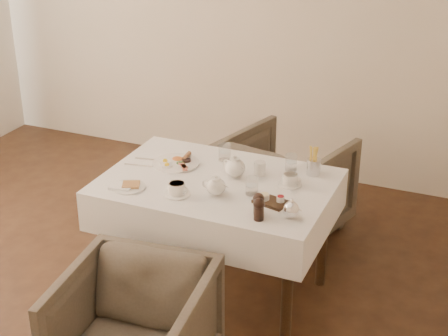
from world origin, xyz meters
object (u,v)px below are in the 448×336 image
at_px(table, 217,199).
at_px(armchair_near, 135,333).
at_px(teapot_centre, 235,166).
at_px(breakfast_plate, 176,162).
at_px(armchair_far, 284,186).

relative_size(table, armchair_near, 1.81).
bearing_deg(teapot_centre, table, -110.56).
bearing_deg(teapot_centre, armchair_near, -78.53).
xyz_separation_m(armchair_near, teapot_centre, (0.12, 0.97, 0.50)).
distance_m(table, armchair_near, 0.94).
bearing_deg(table, breakfast_plate, 159.79).
height_order(armchair_near, teapot_centre, teapot_centre).
bearing_deg(armchair_far, armchair_near, 100.05).
distance_m(armchair_near, teapot_centre, 1.09).
xyz_separation_m(armchair_far, teapot_centre, (-0.05, -0.78, 0.47)).
bearing_deg(armchair_near, armchair_far, 78.48).
xyz_separation_m(table, armchair_far, (0.12, 0.87, -0.29)).
xyz_separation_m(breakfast_plate, teapot_centre, (0.38, -0.03, 0.06)).
bearing_deg(armchair_near, breakfast_plate, 98.79).
height_order(table, armchair_far, table).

